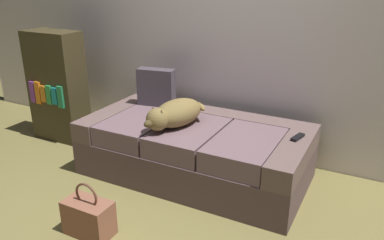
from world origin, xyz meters
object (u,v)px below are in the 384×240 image
tv_remote (298,137)px  bookshelf (57,86)px  handbag (89,217)px  couch (195,150)px  dog_tan (175,114)px  throw_pillow (156,87)px

tv_remote → bookshelf: (-2.40, -0.02, 0.07)m
handbag → bookshelf: (-1.34, 1.10, 0.42)m
bookshelf → couch: bearing=-2.5°
tv_remote → bookshelf: bearing=-166.4°
dog_tan → handbag: size_ratio=1.65×
handbag → couch: bearing=76.5°
dog_tan → handbag: (-0.13, -0.91, -0.45)m
couch → tv_remote: (0.81, 0.09, 0.25)m
handbag → bookshelf: bookshelf is taller
tv_remote → dog_tan: bearing=-153.8°
dog_tan → tv_remote: bearing=13.0°
dog_tan → bookshelf: bearing=172.4°
couch → bookshelf: bookshelf is taller
bookshelf → dog_tan: bearing=-7.6°
tv_remote → handbag: tv_remote is taller
couch → handbag: 1.07m
couch → dog_tan: bearing=-132.6°
tv_remote → throw_pillow: 1.37m
couch → tv_remote: 0.86m
tv_remote → couch: bearing=-160.6°
couch → dog_tan: (-0.12, -0.13, 0.34)m
tv_remote → handbag: bearing=-120.3°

